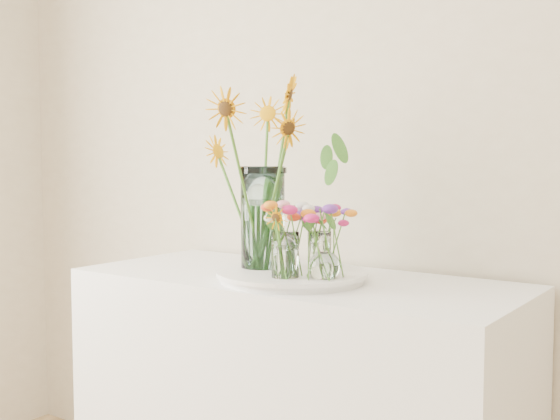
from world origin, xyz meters
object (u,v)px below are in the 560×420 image
(small_vase_c, at_px, (319,251))
(tray, at_px, (292,277))
(counter, at_px, (295,418))
(small_vase_a, at_px, (285,255))
(mason_jar, at_px, (263,218))
(small_vase_b, at_px, (324,256))

(small_vase_c, bearing_deg, tray, -130.30)
(counter, xyz_separation_m, small_vase_c, (0.09, -0.00, 0.54))
(counter, distance_m, tray, 0.47)
(small_vase_a, bearing_deg, counter, 114.85)
(mason_jar, bearing_deg, small_vase_c, 17.34)
(counter, relative_size, small_vase_a, 10.34)
(counter, relative_size, small_vase_b, 10.43)
(counter, height_order, mason_jar, mason_jar)
(mason_jar, height_order, small_vase_a, mason_jar)
(mason_jar, xyz_separation_m, small_vase_b, (0.26, -0.06, -0.09))
(mason_jar, xyz_separation_m, small_vase_a, (0.16, -0.11, -0.09))
(mason_jar, relative_size, small_vase_c, 2.57)
(small_vase_a, xyz_separation_m, small_vase_b, (0.10, 0.05, -0.00))
(mason_jar, distance_m, small_vase_a, 0.22)
(counter, bearing_deg, small_vase_b, -33.93)
(counter, bearing_deg, small_vase_a, -65.15)
(counter, bearing_deg, mason_jar, -144.69)
(tray, relative_size, mason_jar, 1.35)
(small_vase_b, relative_size, small_vase_c, 1.09)
(counter, height_order, tray, tray)
(tray, relative_size, small_vase_a, 3.16)
(small_vase_a, height_order, small_vase_b, small_vase_a)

